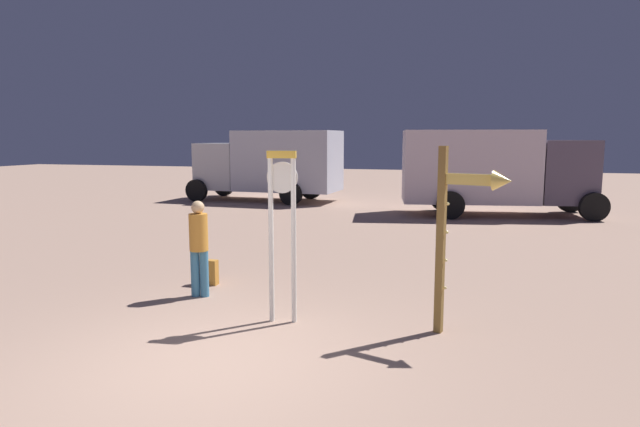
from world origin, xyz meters
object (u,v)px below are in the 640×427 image
(standing_clock, at_px, (282,219))
(arrow_sign, at_px, (463,216))
(backpack, at_px, (209,272))
(person_near_clock, at_px, (199,243))
(box_truck_far, at_px, (271,163))
(box_truck_near, at_px, (492,168))

(standing_clock, distance_m, arrow_sign, 2.40)
(arrow_sign, height_order, backpack, arrow_sign)
(person_near_clock, xyz_separation_m, box_truck_far, (-3.91, 13.32, 0.69))
(arrow_sign, distance_m, person_near_clock, 4.24)
(person_near_clock, bearing_deg, box_truck_near, 67.30)
(standing_clock, height_order, arrow_sign, arrow_sign)
(standing_clock, xyz_separation_m, box_truck_far, (-5.63, 14.11, 0.11))
(arrow_sign, bearing_deg, box_truck_near, 87.07)
(person_near_clock, distance_m, backpack, 0.99)
(standing_clock, distance_m, box_truck_near, 12.49)
(standing_clock, distance_m, person_near_clock, 1.98)
(backpack, xyz_separation_m, box_truck_far, (-3.69, 12.62, 1.36))
(standing_clock, xyz_separation_m, box_truck_near, (3.01, 12.12, 0.11))
(arrow_sign, relative_size, person_near_clock, 1.57)
(arrow_sign, relative_size, box_truck_near, 0.37)
(standing_clock, height_order, box_truck_near, box_truck_near)
(arrow_sign, height_order, box_truck_near, box_truck_near)
(arrow_sign, distance_m, box_truck_far, 16.16)
(standing_clock, xyz_separation_m, person_near_clock, (-1.73, 0.79, -0.58))
(box_truck_far, bearing_deg, box_truck_near, -12.96)
(arrow_sign, relative_size, backpack, 5.58)
(arrow_sign, xyz_separation_m, backpack, (-4.34, 1.40, -1.37))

